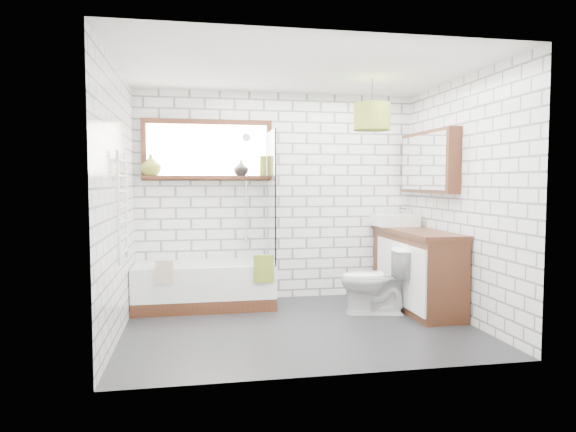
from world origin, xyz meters
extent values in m
cube|color=black|center=(0.00, 0.00, -0.01)|extent=(3.40, 2.60, 0.01)
cube|color=white|center=(0.00, 0.00, 2.50)|extent=(3.40, 2.60, 0.01)
cube|color=white|center=(0.00, 1.30, 1.25)|extent=(3.40, 0.01, 2.50)
cube|color=white|center=(0.00, -1.30, 1.25)|extent=(3.40, 0.01, 2.50)
cube|color=white|center=(-1.70, 0.00, 1.25)|extent=(0.01, 2.60, 2.50)
cube|color=white|center=(1.70, 0.00, 1.25)|extent=(0.01, 2.60, 2.50)
cube|color=#381B0F|center=(-0.85, 1.26, 1.80)|extent=(1.52, 0.16, 0.68)
cube|color=white|center=(-1.66, 0.00, 1.20)|extent=(0.06, 0.52, 1.00)
cube|color=#381B0F|center=(1.62, 0.60, 1.65)|extent=(0.16, 1.20, 0.70)
cylinder|color=silver|center=(-0.40, 1.26, 1.35)|extent=(0.02, 0.02, 1.30)
cube|color=white|center=(-0.91, 0.96, 0.25)|extent=(1.56, 0.69, 0.51)
cube|color=white|center=(-0.15, 0.96, 1.26)|extent=(0.02, 0.72, 1.50)
cube|color=olive|center=(-0.28, 0.61, 0.49)|extent=(0.22, 0.06, 0.30)
cube|color=tan|center=(-1.33, 0.61, 0.49)|extent=(0.19, 0.05, 0.24)
cube|color=#381B0F|center=(1.45, 0.51, 0.45)|extent=(0.50, 1.56, 0.89)
cube|color=white|center=(1.39, 1.01, 0.96)|extent=(0.49, 0.43, 0.14)
cylinder|color=silver|center=(1.55, 1.01, 1.02)|extent=(0.03, 0.03, 0.16)
imported|color=white|center=(0.90, 0.35, 0.37)|extent=(0.55, 0.79, 0.74)
imported|color=olive|center=(-1.50, 1.23, 1.60)|extent=(0.24, 0.24, 0.25)
imported|color=black|center=(-0.46, 1.23, 1.57)|extent=(0.23, 0.23, 0.19)
cylinder|color=olive|center=(-0.20, 1.23, 1.60)|extent=(0.08, 0.08, 0.24)
cylinder|color=olive|center=(0.81, 0.23, 2.10)|extent=(0.38, 0.38, 0.28)
camera|label=1|loc=(-1.01, -4.88, 1.43)|focal=32.00mm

